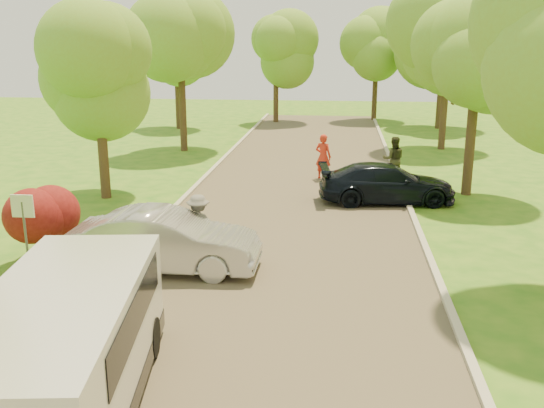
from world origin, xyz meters
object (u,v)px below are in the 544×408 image
at_px(person_striped, 323,157).
at_px(person_olive, 393,159).
at_px(silver_sedan, 166,241).
at_px(skateboarder, 199,225).
at_px(longboard, 200,255).
at_px(dark_sedan, 387,183).
at_px(minivan, 64,351).
at_px(street_sign, 24,220).

xyz_separation_m(person_striped, person_olive, (2.89, -0.09, -0.02)).
relative_size(silver_sedan, skateboarder, 2.86).
bearing_deg(longboard, silver_sedan, 46.65).
xyz_separation_m(silver_sedan, dark_sedan, (6.01, 7.40, -0.07)).
bearing_deg(silver_sedan, person_striped, -18.45).
bearing_deg(longboard, person_olive, -130.28).
relative_size(minivan, skateboarder, 3.53).
relative_size(skateboarder, person_striped, 0.87).
bearing_deg(person_olive, street_sign, 50.04).
xyz_separation_m(street_sign, silver_sedan, (3.09, 1.10, -0.79)).
relative_size(longboard, skateboarder, 0.53).
bearing_deg(dark_sedan, longboard, 133.86).
relative_size(dark_sedan, person_striped, 2.55).
bearing_deg(person_olive, minivan, 68.50).
xyz_separation_m(street_sign, person_striped, (6.71, 12.04, -0.61)).
distance_m(street_sign, person_striped, 13.80).
bearing_deg(person_olive, silver_sedan, 57.85).
height_order(silver_sedan, dark_sedan, silver_sedan).
distance_m(longboard, person_olive, 11.55).
relative_size(street_sign, person_striped, 1.14).
height_order(dark_sedan, longboard, dark_sedan).
bearing_deg(street_sign, person_striped, 60.87).
distance_m(street_sign, dark_sedan, 12.48).
height_order(skateboarder, person_striped, person_striped).
height_order(minivan, longboard, minivan).
relative_size(silver_sedan, person_olive, 2.54).
xyz_separation_m(silver_sedan, person_striped, (3.62, 10.94, 0.17)).
bearing_deg(dark_sedan, person_olive, -14.59).
distance_m(longboard, person_striped, 10.47).
bearing_deg(street_sign, silver_sedan, 19.62).
height_order(longboard, skateboarder, skateboarder).
bearing_deg(skateboarder, person_striped, -116.22).
relative_size(longboard, person_olive, 0.47).
bearing_deg(skateboarder, longboard, -9.58).
xyz_separation_m(minivan, silver_sedan, (-0.20, 6.18, -0.32)).
bearing_deg(dark_sedan, silver_sedan, 134.58).
relative_size(silver_sedan, person_striped, 2.48).
distance_m(street_sign, silver_sedan, 3.37).
bearing_deg(skateboarder, person_olive, -130.28).
xyz_separation_m(longboard, person_olive, (5.88, 9.90, 0.84)).
bearing_deg(dark_sedan, minivan, 150.51).
xyz_separation_m(longboard, skateboarder, (0.00, 0.00, 0.84)).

